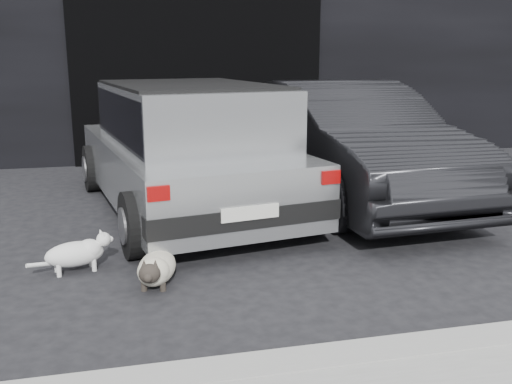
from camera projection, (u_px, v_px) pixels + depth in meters
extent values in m
plane|color=black|center=(155.00, 240.00, 5.45)|extent=(80.00, 80.00, 0.00)
cube|color=black|center=(184.00, 12.00, 10.76)|extent=(34.00, 4.00, 5.00)
cube|color=black|center=(200.00, 81.00, 9.14)|extent=(4.00, 0.10, 2.60)
cube|color=gray|center=(363.00, 359.00, 3.20)|extent=(18.00, 0.25, 0.12)
cube|color=#A3A6A7|center=(185.00, 168.00, 6.42)|extent=(2.34, 4.07, 0.61)
cube|color=#A3A6A7|center=(188.00, 115.00, 6.10)|extent=(1.92, 2.78, 0.61)
cube|color=black|center=(188.00, 115.00, 6.10)|extent=(1.91, 2.68, 0.49)
cube|color=black|center=(247.00, 217.00, 4.78)|extent=(1.73, 0.45, 0.18)
cube|color=black|center=(149.00, 150.00, 8.10)|extent=(1.73, 0.45, 0.18)
cube|color=silver|center=(250.00, 213.00, 4.69)|extent=(0.51, 0.10, 0.12)
cube|color=#8C0707|center=(158.00, 194.00, 4.36)|extent=(0.18, 0.06, 0.12)
cube|color=#8C0707|center=(331.00, 177.00, 4.93)|extent=(0.18, 0.06, 0.12)
cube|color=black|center=(188.00, 85.00, 6.02)|extent=(1.88, 2.53, 0.03)
cylinder|color=black|center=(136.00, 225.00, 4.91)|extent=(0.31, 0.62, 0.59)
cylinder|color=slate|center=(122.00, 226.00, 4.87)|extent=(0.07, 0.32, 0.32)
cylinder|color=black|center=(308.00, 205.00, 5.55)|extent=(0.31, 0.62, 0.59)
cylinder|color=slate|center=(319.00, 204.00, 5.59)|extent=(0.07, 0.32, 0.32)
cylinder|color=black|center=(94.00, 168.00, 7.33)|extent=(0.31, 0.62, 0.59)
cylinder|color=slate|center=(84.00, 169.00, 7.29)|extent=(0.07, 0.32, 0.32)
cylinder|color=black|center=(217.00, 159.00, 7.97)|extent=(0.31, 0.62, 0.59)
cylinder|color=slate|center=(225.00, 159.00, 8.01)|extent=(0.07, 0.32, 0.32)
imported|color=black|center=(346.00, 141.00, 6.84)|extent=(1.76, 4.36, 1.41)
ellipsoid|color=beige|center=(157.00, 267.00, 4.40)|extent=(0.41, 0.61, 0.22)
ellipsoid|color=beige|center=(154.00, 271.00, 4.26)|extent=(0.29, 0.29, 0.21)
ellipsoid|color=black|center=(150.00, 274.00, 4.11)|extent=(0.19, 0.17, 0.14)
sphere|color=black|center=(148.00, 278.00, 4.05)|extent=(0.06, 0.06, 0.06)
cone|color=black|center=(155.00, 264.00, 4.11)|extent=(0.07, 0.08, 0.08)
cone|color=black|center=(144.00, 264.00, 4.11)|extent=(0.07, 0.08, 0.08)
cylinder|color=black|center=(163.00, 286.00, 4.26)|extent=(0.05, 0.05, 0.07)
cylinder|color=black|center=(144.00, 286.00, 4.26)|extent=(0.05, 0.05, 0.07)
cylinder|color=black|center=(170.00, 270.00, 4.59)|extent=(0.05, 0.05, 0.07)
cylinder|color=black|center=(152.00, 270.00, 4.59)|extent=(0.05, 0.05, 0.07)
cylinder|color=black|center=(164.00, 258.00, 4.71)|extent=(0.08, 0.31, 0.09)
ellipsoid|color=silver|center=(75.00, 254.00, 4.62)|extent=(0.51, 0.34, 0.20)
ellipsoid|color=silver|center=(89.00, 249.00, 4.67)|extent=(0.24, 0.24, 0.17)
ellipsoid|color=silver|center=(104.00, 239.00, 4.70)|extent=(0.14, 0.16, 0.12)
sphere|color=silver|center=(110.00, 239.00, 4.73)|extent=(0.05, 0.05, 0.05)
cone|color=silver|center=(101.00, 232.00, 4.71)|extent=(0.06, 0.05, 0.06)
cone|color=silver|center=(102.00, 234.00, 4.65)|extent=(0.06, 0.05, 0.06)
cylinder|color=silver|center=(91.00, 260.00, 4.75)|extent=(0.04, 0.04, 0.12)
cylinder|color=silver|center=(94.00, 264.00, 4.65)|extent=(0.04, 0.04, 0.12)
cylinder|color=silver|center=(57.00, 265.00, 4.63)|extent=(0.04, 0.04, 0.12)
cylinder|color=silver|center=(59.00, 270.00, 4.53)|extent=(0.04, 0.04, 0.12)
cylinder|color=silver|center=(42.00, 264.00, 4.52)|extent=(0.23, 0.17, 0.08)
ellipsoid|color=gray|center=(64.00, 254.00, 4.56)|extent=(0.19, 0.16, 0.08)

